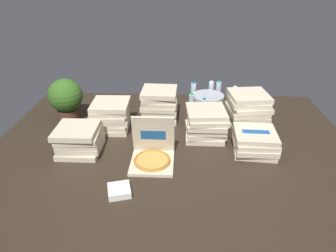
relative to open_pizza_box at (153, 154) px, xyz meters
The scene contains 17 objects.
ground_plane 0.31m from the open_pizza_box, 59.04° to the left, with size 3.20×2.40×0.02m, color #2D2319.
open_pizza_box is the anchor object (origin of this frame).
pizza_stack_right_near 0.72m from the open_pizza_box, 129.67° to the left, with size 0.38×0.38×0.27m.
pizza_stack_center_near 1.05m from the open_pizza_box, 35.05° to the left, with size 0.41×0.41×0.37m.
pizza_stack_left_mid 0.79m from the open_pizza_box, 90.02° to the left, with size 0.38×0.38×0.32m.
pizza_stack_right_far 0.65m from the open_pizza_box, 168.07° to the left, with size 0.37×0.38×0.23m.
pizza_stack_center_far 0.88m from the open_pizza_box, 13.00° to the left, with size 0.37×0.37×0.19m.
pizza_stack_left_far 0.63m from the open_pizza_box, 43.38° to the left, with size 0.38×0.39×0.27m.
ice_bucket 1.24m from the open_pizza_box, 65.16° to the left, with size 0.35×0.35×0.13m, color #B7BABF.
water_bottle_0 1.36m from the open_pizza_box, 74.60° to the left, with size 0.06×0.06×0.21m.
water_bottle_1 1.02m from the open_pizza_box, 70.95° to the left, with size 0.06×0.06×0.21m.
water_bottle_2 1.48m from the open_pizza_box, 67.24° to the left, with size 0.06×0.06×0.21m.
water_bottle_3 0.96m from the open_pizza_box, 61.52° to the left, with size 0.06×0.06×0.21m.
water_bottle_4 1.46m from the open_pizza_box, 55.59° to the left, with size 0.06×0.06×0.21m.
water_bottle_5 1.51m from the open_pizza_box, 64.17° to the left, with size 0.06×0.06×0.21m.
potted_plant 1.20m from the open_pizza_box, 142.18° to the left, with size 0.34×0.34×0.43m.
napkin_pile 0.45m from the open_pizza_box, 115.99° to the right, with size 0.16×0.16×0.05m, color white.
Camera 1 is at (0.07, -2.32, 1.43)m, focal length 32.64 mm.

